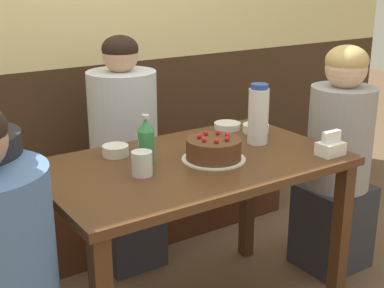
# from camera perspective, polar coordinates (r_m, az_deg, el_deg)

# --- Properties ---
(back_wall) EXTENTS (4.80, 0.04, 2.50)m
(back_wall) POSITION_cam_1_polar(r_m,az_deg,el_deg) (3.00, -11.46, 12.87)
(back_wall) COLOR #3D2819
(back_wall) RESTS_ON ground_plane
(bench_seat) EXTENTS (2.23, 0.38, 0.43)m
(bench_seat) POSITION_cam_1_polar(r_m,az_deg,el_deg) (3.07, -8.66, -6.97)
(bench_seat) COLOR #472314
(bench_seat) RESTS_ON ground_plane
(dining_table) EXTENTS (1.24, 0.74, 0.76)m
(dining_table) POSITION_cam_1_polar(r_m,az_deg,el_deg) (2.23, 0.10, -4.42)
(dining_table) COLOR #4C2D19
(dining_table) RESTS_ON ground_plane
(birthday_cake) EXTENTS (0.26, 0.26, 0.11)m
(birthday_cake) POSITION_cam_1_polar(r_m,az_deg,el_deg) (2.18, 2.33, -0.58)
(birthday_cake) COLOR white
(birthday_cake) RESTS_ON dining_table
(water_pitcher) EXTENTS (0.09, 0.09, 0.27)m
(water_pitcher) POSITION_cam_1_polar(r_m,az_deg,el_deg) (2.38, 7.09, 3.14)
(water_pitcher) COLOR white
(water_pitcher) RESTS_ON dining_table
(soju_bottle) EXTENTS (0.07, 0.07, 0.20)m
(soju_bottle) POSITION_cam_1_polar(r_m,az_deg,el_deg) (2.13, -4.91, 0.38)
(soju_bottle) COLOR #388E4C
(soju_bottle) RESTS_ON dining_table
(napkin_holder) EXTENTS (0.11, 0.08, 0.11)m
(napkin_holder) POSITION_cam_1_polar(r_m,az_deg,el_deg) (2.31, 14.57, -0.23)
(napkin_holder) COLOR white
(napkin_holder) RESTS_ON dining_table
(bowl_soup_white) EXTENTS (0.13, 0.13, 0.03)m
(bowl_soup_white) POSITION_cam_1_polar(r_m,az_deg,el_deg) (2.62, 3.80, 1.94)
(bowl_soup_white) COLOR white
(bowl_soup_white) RESTS_ON dining_table
(bowl_rice_small) EXTENTS (0.11, 0.11, 0.04)m
(bowl_rice_small) POSITION_cam_1_polar(r_m,az_deg,el_deg) (2.25, -8.17, -0.70)
(bowl_rice_small) COLOR white
(bowl_rice_small) RESTS_ON dining_table
(bowl_side_dish) EXTENTS (0.13, 0.13, 0.04)m
(bowl_side_dish) POSITION_cam_1_polar(r_m,az_deg,el_deg) (2.58, 6.82, 1.69)
(bowl_side_dish) COLOR white
(bowl_side_dish) RESTS_ON dining_table
(glass_water_tall) EXTENTS (0.08, 0.08, 0.09)m
(glass_water_tall) POSITION_cam_1_polar(r_m,az_deg,el_deg) (2.02, -5.35, -2.07)
(glass_water_tall) COLOR silver
(glass_water_tall) RESTS_ON dining_table
(person_grey_tee) EXTENTS (0.34, 0.32, 1.17)m
(person_grey_tee) POSITION_cam_1_polar(r_m,az_deg,el_deg) (2.81, 15.27, -2.24)
(person_grey_tee) COLOR #33333D
(person_grey_tee) RESTS_ON ground_plane
(person_dark_striped) EXTENTS (0.34, 0.34, 1.21)m
(person_dark_striped) POSITION_cam_1_polar(r_m,az_deg,el_deg) (2.76, -7.16, -1.58)
(person_dark_striped) COLOR #33333D
(person_dark_striped) RESTS_ON ground_plane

